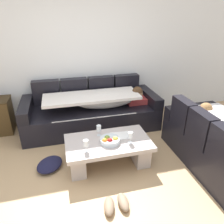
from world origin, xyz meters
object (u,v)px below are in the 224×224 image
couch_along_wall (94,111)px  wine_glass_near_right (130,136)px  fruit_bowl (110,140)px  wine_glass_far_back (99,129)px  crumpled_garment (50,164)px  couch_near_window (219,145)px  wine_glass_near_left (86,144)px  open_magazine (120,136)px  coffee_table (108,149)px  pair_of_shoes (116,204)px

couch_along_wall → wine_glass_near_right: (0.29, -1.27, 0.17)m
fruit_bowl → wine_glass_far_back: size_ratio=1.69×
fruit_bowl → crumpled_garment: 0.94m
couch_near_window → wine_glass_near_left: size_ratio=10.26×
wine_glass_near_right → fruit_bowl: bearing=166.8°
wine_glass_near_right → crumpled_garment: size_ratio=0.42×
fruit_bowl → open_magazine: 0.24m
coffee_table → wine_glass_near_right: bearing=-22.9°
wine_glass_near_right → wine_glass_near_left: bearing=-175.9°
couch_along_wall → fruit_bowl: size_ratio=8.82×
couch_near_window → open_magazine: (-1.31, 0.50, 0.05)m
coffee_table → wine_glass_near_left: wine_glass_near_left is taller
open_magazine → pair_of_shoes: 0.99m
wine_glass_near_left → pair_of_shoes: size_ratio=0.52×
wine_glass_far_back → crumpled_garment: wine_glass_far_back is taller
wine_glass_near_right → crumpled_garment: bearing=169.5°
crumpled_garment → coffee_table: bearing=-6.0°
fruit_bowl → open_magazine: size_ratio=1.00×
couch_along_wall → fruit_bowl: bearing=-89.2°
couch_along_wall → crumpled_garment: couch_along_wall is taller
coffee_table → wine_glass_near_right: wine_glass_near_right is taller
couch_along_wall → wine_glass_far_back: 0.99m
wine_glass_near_left → wine_glass_far_back: same height
couch_near_window → pair_of_shoes: 1.68m
open_magazine → crumpled_garment: (-1.04, 0.01, -0.33)m
wine_glass_near_right → coffee_table: bearing=157.1°
open_magazine → crumpled_garment: 1.09m
fruit_bowl → wine_glass_far_back: wine_glass_far_back is taller
fruit_bowl → pair_of_shoes: bearing=-98.2°
wine_glass_far_back → open_magazine: bearing=-18.0°
couch_along_wall → couch_near_window: same height
wine_glass_far_back → crumpled_garment: bearing=-173.3°
pair_of_shoes → couch_along_wall: bearing=87.3°
wine_glass_far_back → open_magazine: wine_glass_far_back is taller
couch_near_window → coffee_table: 1.57m
open_magazine → pair_of_shoes: open_magazine is taller
fruit_bowl → wine_glass_near_right: size_ratio=1.69×
couch_near_window → crumpled_garment: 2.42m
couch_near_window → pair_of_shoes: (-1.61, -0.38, -0.29)m
open_magazine → pair_of_shoes: size_ratio=0.88×
couch_near_window → fruit_bowl: couch_near_window is taller
coffee_table → wine_glass_near_left: 0.45m
coffee_table → pair_of_shoes: (-0.10, -0.80, -0.19)m
crumpled_garment → open_magazine: bearing=-0.4°
couch_along_wall → wine_glass_near_left: bearing=-104.0°
pair_of_shoes → wine_glass_near_right: bearing=60.5°
couch_near_window → wine_glass_near_left: couch_near_window is taller
couch_near_window → wine_glass_far_back: couch_near_window is taller
couch_near_window → crumpled_garment: couch_near_window is taller
wine_glass_near_right → pair_of_shoes: size_ratio=0.52×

